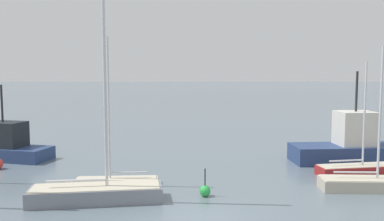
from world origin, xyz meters
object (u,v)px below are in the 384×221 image
at_px(sailboat_0, 369,183).
at_px(sailboat_1, 117,178).
at_px(sailboat_5, 97,190).
at_px(sailboat_4, 357,169).
at_px(fishing_boat_0, 1,146).
at_px(channel_buoy_2, 205,191).
at_px(channel_buoy_0, 361,144).
at_px(fishing_boat_1, 351,145).

xyz_separation_m(sailboat_0, sailboat_1, (-13.93, 1.19, -0.02)).
bearing_deg(sailboat_0, sailboat_5, -170.34).
distance_m(sailboat_4, fishing_boat_0, 24.95).
bearing_deg(channel_buoy_2, sailboat_0, 5.85).
relative_size(sailboat_1, channel_buoy_0, 4.50).
height_order(fishing_boat_0, channel_buoy_0, fishing_boat_0).
height_order(sailboat_0, channel_buoy_2, sailboat_0).
bearing_deg(fishing_boat_0, channel_buoy_2, -16.91).
distance_m(sailboat_0, sailboat_1, 13.98).
bearing_deg(channel_buoy_0, fishing_boat_0, -172.98).
distance_m(sailboat_0, channel_buoy_0, 12.80).
bearing_deg(sailboat_5, sailboat_0, -0.30).
relative_size(fishing_boat_0, fishing_boat_1, 0.99).
relative_size(sailboat_4, channel_buoy_2, 4.84).
distance_m(sailboat_1, fishing_boat_0, 12.10).
xyz_separation_m(sailboat_0, sailboat_4, (0.70, 3.15, -0.02)).
height_order(sailboat_4, channel_buoy_2, sailboat_4).
relative_size(sailboat_1, fishing_boat_0, 1.02).
height_order(sailboat_0, sailboat_5, sailboat_5).
height_order(sailboat_4, sailboat_5, sailboat_5).
bearing_deg(channel_buoy_0, channel_buoy_2, -137.55).
distance_m(sailboat_5, channel_buoy_2, 5.46).
height_order(sailboat_1, channel_buoy_2, sailboat_1).
xyz_separation_m(sailboat_5, fishing_boat_0, (-9.29, 9.94, 0.40)).
relative_size(sailboat_0, sailboat_4, 1.10).
height_order(channel_buoy_0, channel_buoy_2, channel_buoy_0).
height_order(fishing_boat_0, fishing_boat_1, fishing_boat_1).
xyz_separation_m(sailboat_0, channel_buoy_2, (-9.01, -0.92, -0.12)).
xyz_separation_m(sailboat_1, sailboat_5, (-0.49, -2.84, 0.20)).
bearing_deg(sailboat_4, sailboat_0, -110.94).
height_order(sailboat_1, fishing_boat_1, sailboat_1).
relative_size(sailboat_5, fishing_boat_1, 1.55).
distance_m(sailboat_0, fishing_boat_0, 25.13).
bearing_deg(sailboat_1, channel_buoy_2, 154.57).
bearing_deg(sailboat_4, channel_buoy_0, 55.55).
bearing_deg(sailboat_4, fishing_boat_1, 63.76).
xyz_separation_m(sailboat_4, sailboat_5, (-15.11, -4.81, 0.20)).
relative_size(sailboat_4, channel_buoy_0, 3.81).
bearing_deg(sailboat_1, sailboat_4, -174.56).
bearing_deg(sailboat_4, channel_buoy_2, -165.71).
xyz_separation_m(sailboat_4, fishing_boat_0, (-24.41, 5.14, 0.60)).
bearing_deg(sailboat_1, fishing_boat_1, -162.63).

